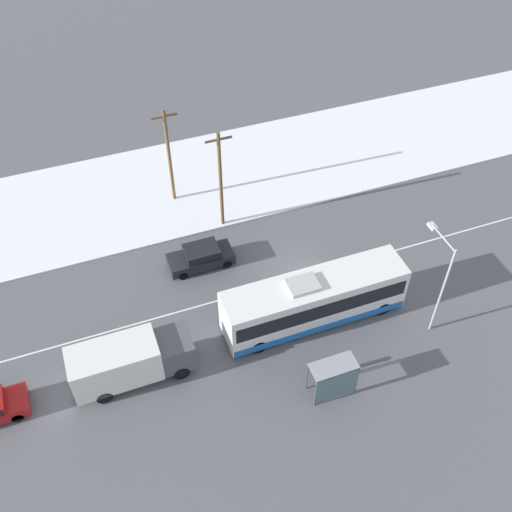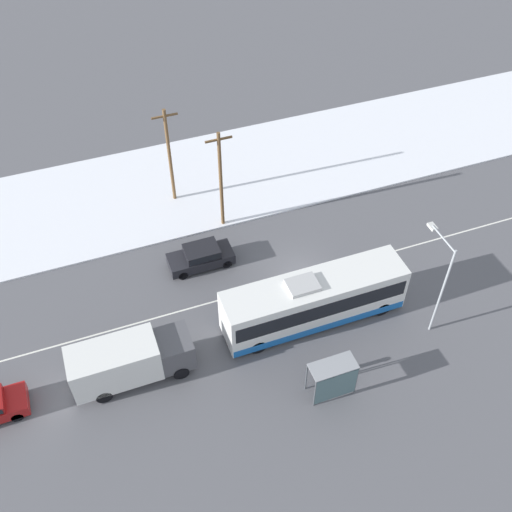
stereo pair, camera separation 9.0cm
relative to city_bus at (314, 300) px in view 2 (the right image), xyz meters
name	(u,v)px [view 2 (the right image)]	position (x,y,z in m)	size (l,w,h in m)	color
ground_plane	(301,277)	(0.74, 3.39, -1.74)	(120.00, 120.00, 0.00)	#56565B
snow_lot	(241,171)	(0.74, 15.33, -1.68)	(80.00, 11.26, 0.12)	white
lane_marking_center	(301,277)	(0.74, 3.39, -1.74)	(60.00, 0.12, 0.00)	silver
city_bus	(314,300)	(0.00, 0.00, 0.00)	(11.16, 2.57, 3.57)	white
box_truck	(129,360)	(-11.24, -0.26, -0.15)	(6.76, 2.30, 2.87)	silver
sedan_car	(201,256)	(-5.04, 6.76, -0.91)	(4.30, 1.80, 1.53)	black
pedestrian_at_stop	(323,367)	(-1.24, -4.05, -0.67)	(0.63, 0.28, 1.75)	#23232D
bus_shelter	(334,377)	(-1.15, -5.24, -0.08)	(2.55, 1.20, 2.40)	gray
streetlamp	(440,275)	(6.36, -2.69, 2.59)	(0.36, 2.58, 6.78)	#9EA3A8
utility_pole_roadside	(221,179)	(-2.47, 10.05, 2.32)	(1.80, 0.24, 7.75)	brown
utility_pole_snowlot	(169,155)	(-4.99, 13.93, 2.29)	(1.80, 0.24, 7.69)	brown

